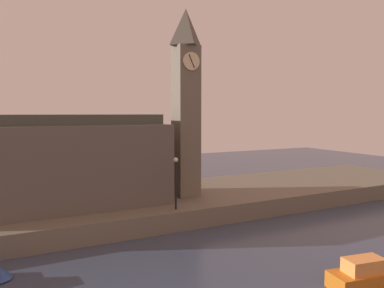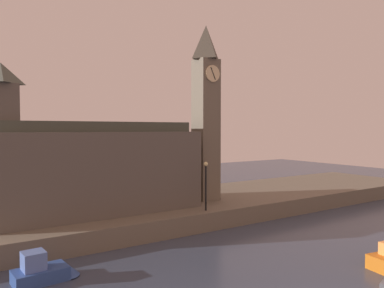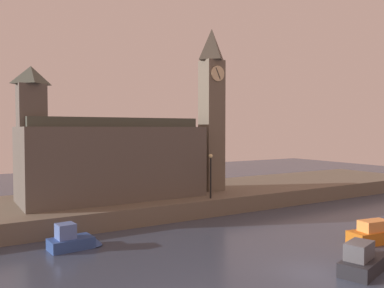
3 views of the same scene
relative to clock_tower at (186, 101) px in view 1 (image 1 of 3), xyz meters
The scene contains 5 objects.
far_embankment 11.02m from the clock_tower, 169.15° to the left, with size 70.00×12.00×1.50m, color #6B6051.
clock_tower is the anchor object (origin of this frame).
parliament_hall 11.63m from the clock_tower, behind, with size 15.87×6.36×11.23m.
streetlamp 7.60m from the clock_tower, 125.15° to the right, with size 0.36×0.36×3.97m.
boat_patrol_orange 19.50m from the clock_tower, 81.07° to the right, with size 5.25×2.15×1.65m.
Camera 1 is at (-7.90, -10.15, 8.83)m, focal length 34.39 mm.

